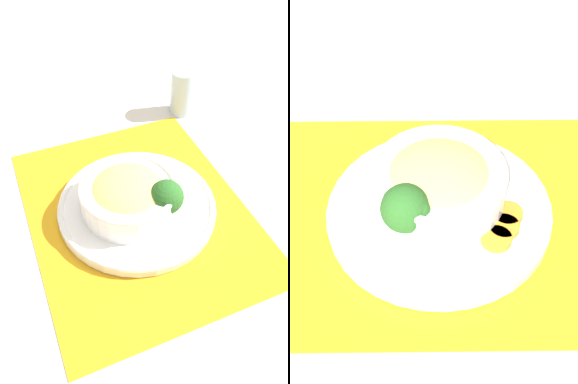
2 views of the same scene
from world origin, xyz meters
The scene contains 9 objects.
ground_plane centered at (0.00, 0.00, 0.00)m, with size 4.00×4.00×0.00m, color beige.
placemat centered at (0.00, 0.00, 0.00)m, with size 0.52×0.42×0.00m.
plate centered at (0.00, 0.00, 0.02)m, with size 0.30×0.30×0.02m.
bowl centered at (0.00, -0.02, 0.05)m, with size 0.18×0.18×0.07m.
broccoli_floret centered at (0.04, 0.04, 0.07)m, with size 0.06×0.06×0.08m.
carrot_slice_near centered at (-0.07, 0.06, 0.02)m, with size 0.04×0.04×0.01m.
carrot_slice_middle centered at (-0.08, 0.04, 0.02)m, with size 0.04×0.04×0.01m.
carrot_slice_far centered at (-0.09, 0.02, 0.02)m, with size 0.04×0.04×0.01m.
water_glass centered at (-0.26, 0.24, 0.05)m, with size 0.06×0.06×0.11m.
Camera 1 is at (0.44, -0.18, 0.55)m, focal length 35.00 mm.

